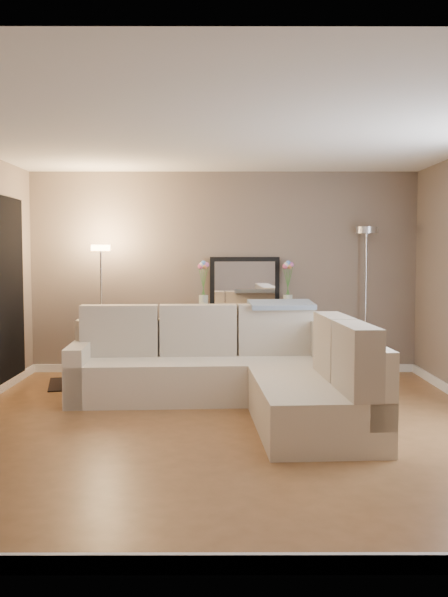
{
  "coord_description": "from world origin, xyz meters",
  "views": [
    {
      "loc": [
        -0.02,
        -5.87,
        1.57
      ],
      "look_at": [
        0.0,
        0.8,
        1.1
      ],
      "focal_mm": 40.0,
      "sensor_mm": 36.0,
      "label": 1
    }
  ],
  "objects_px": {
    "sectional_sofa": "(241,371)",
    "floor_lamp_lit": "(101,284)",
    "floor_lamp_unlit": "(366,271)",
    "console_table": "(240,340)"
  },
  "relations": [
    {
      "from": "sectional_sofa",
      "to": "floor_lamp_lit",
      "type": "bearing_deg",
      "value": 137.47
    },
    {
      "from": "floor_lamp_lit",
      "to": "floor_lamp_unlit",
      "type": "relative_size",
      "value": 0.88
    },
    {
      "from": "console_table",
      "to": "floor_lamp_lit",
      "type": "bearing_deg",
      "value": -172.29
    },
    {
      "from": "console_table",
      "to": "floor_lamp_lit",
      "type": "xyz_separation_m",
      "value": [
        -1.71,
        -0.23,
        0.73
      ]
    },
    {
      "from": "console_table",
      "to": "sectional_sofa",
      "type": "bearing_deg",
      "value": -91.01
    },
    {
      "from": "sectional_sofa",
      "to": "console_table",
      "type": "xyz_separation_m",
      "value": [
        0.03,
        1.78,
        0.08
      ]
    },
    {
      "from": "sectional_sofa",
      "to": "console_table",
      "type": "height_order",
      "value": "sectional_sofa"
    },
    {
      "from": "floor_lamp_lit",
      "to": "floor_lamp_unlit",
      "type": "xyz_separation_m",
      "value": [
        3.32,
        0.25,
        0.16
      ]
    },
    {
      "from": "floor_lamp_lit",
      "to": "console_table",
      "type": "bearing_deg",
      "value": 7.71
    },
    {
      "from": "console_table",
      "to": "floor_lamp_unlit",
      "type": "xyz_separation_m",
      "value": [
        1.61,
        0.02,
        0.89
      ]
    }
  ]
}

